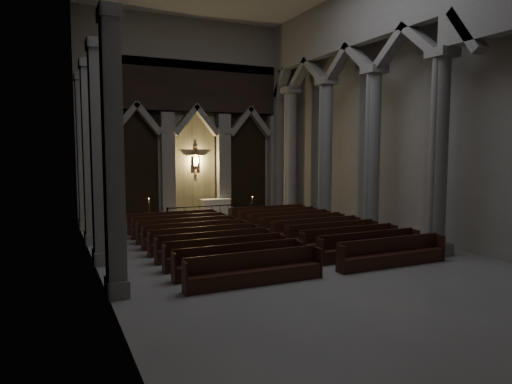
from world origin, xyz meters
TOP-DOWN VIEW (x-y plane):
  - room at (0.00, 0.00)m, footprint 24.00×24.10m
  - sanctuary_wall at (0.00, 11.54)m, footprint 14.00×0.77m
  - right_arcade at (5.50, 1.33)m, footprint 1.00×24.00m
  - left_pilasters at (-6.75, 3.50)m, footprint 0.60×13.00m
  - sanctuary_step at (0.00, 10.60)m, footprint 8.50×2.60m
  - altar at (1.04, 11.01)m, footprint 1.87×0.75m
  - altar_rail at (0.00, 8.72)m, footprint 5.20×0.09m
  - candle_stand_left at (-3.35, 9.71)m, footprint 0.25×0.25m
  - candle_stand_right at (2.95, 9.61)m, footprint 0.22×0.22m
  - pews at (-0.00, 1.87)m, footprint 9.97×10.64m
  - worshipper at (2.03, 7.56)m, footprint 0.50×0.42m

SIDE VIEW (x-z plane):
  - sanctuary_step at x=0.00m, z-range 0.00..0.15m
  - pews at x=0.00m, z-range -0.18..0.84m
  - candle_stand_right at x=2.95m, z-range -0.30..1.01m
  - candle_stand_left at x=-3.35m, z-range -0.34..1.14m
  - worshipper at x=2.03m, z-range 0.00..1.17m
  - altar at x=1.04m, z-range 0.15..1.10m
  - altar_rail at x=0.00m, z-range 0.17..1.19m
  - left_pilasters at x=-6.75m, z-range -0.10..7.92m
  - sanctuary_wall at x=0.00m, z-range 0.62..12.62m
  - room at x=0.00m, z-range 1.60..13.60m
  - right_arcade at x=5.50m, z-range 1.83..13.83m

